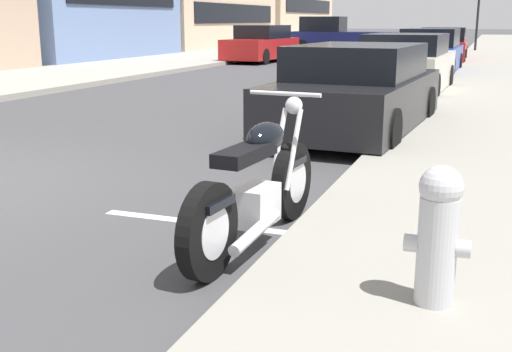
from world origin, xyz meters
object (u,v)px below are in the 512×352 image
parked_motorcycle (257,189)px  parked_car_across_street (429,53)px  parked_car_mid_block (357,91)px  parked_car_far_down_curb (443,46)px  parked_car_behind_motorcycle (406,65)px  car_opposite_curb (262,45)px  crossing_truck (338,37)px  fire_hydrant (438,232)px

parked_motorcycle → parked_car_across_street: parked_car_across_street is taller
parked_motorcycle → parked_car_mid_block: parked_car_mid_block is taller
parked_car_mid_block → parked_car_far_down_curb: (18.06, 0.06, 0.02)m
parked_car_behind_motorcycle → car_opposite_curb: bearing=37.4°
parked_car_across_street → parked_car_far_down_curb: size_ratio=0.93×
parked_car_behind_motorcycle → crossing_truck: (16.77, 5.52, 0.19)m
crossing_truck → fire_hydrant: 29.39m
parked_car_behind_motorcycle → parked_car_mid_block: bearing=-178.0°
parked_car_across_street → parked_car_far_down_curb: parked_car_across_street is taller
parked_car_across_street → crossing_truck: (10.62, 5.47, 0.19)m
parked_car_mid_block → parked_car_behind_motorcycle: bearing=3.4°
parked_car_far_down_curb → car_opposite_curb: car_opposite_curb is taller
parked_car_behind_motorcycle → car_opposite_curb: car_opposite_curb is taller
parked_car_behind_motorcycle → parked_car_far_down_curb: bearing=2.5°
parked_car_far_down_curb → car_opposite_curb: 7.49m
crossing_truck → car_opposite_curb: crossing_truck is taller
parked_car_behind_motorcycle → crossing_truck: 17.65m
parked_motorcycle → car_opposite_curb: size_ratio=0.46×
crossing_truck → parked_motorcycle: bearing=101.7°
parked_car_mid_block → parked_car_across_street: (11.77, 0.03, 0.03)m
parked_car_mid_block → car_opposite_curb: (15.85, 7.22, 0.06)m
parked_car_far_down_curb → car_opposite_curb: bearing=105.8°
parked_car_far_down_curb → crossing_truck: (4.33, 5.44, 0.20)m
parked_car_behind_motorcycle → crossing_truck: crossing_truck is taller
fire_hydrant → crossing_truck: bearing=14.2°
parked_car_mid_block → fire_hydrant: (-6.11, -1.68, -0.09)m
parked_car_across_street → crossing_truck: bearing=28.7°
parked_motorcycle → crossing_truck: crossing_truck is taller
fire_hydrant → parked_car_across_street: bearing=5.5°
parked_car_far_down_curb → parked_car_mid_block: bearing=178.9°
parked_motorcycle → parked_car_across_street: 16.94m
crossing_truck → fire_hydrant: bearing=104.0°
parked_car_behind_motorcycle → parked_car_across_street: 6.15m
parked_car_mid_block → parked_car_far_down_curb: bearing=3.7°
parked_motorcycle → parked_car_behind_motorcycle: (10.79, 0.26, 0.24)m
parked_car_across_street → parked_car_behind_motorcycle: bearing=-178.2°
car_opposite_curb → parked_car_far_down_curb: bearing=110.5°
parked_car_mid_block → fire_hydrant: bearing=-161.1°
parked_car_mid_block → parked_car_across_street: size_ratio=1.04×
car_opposite_curb → parked_car_mid_block: bearing=27.8°
parked_motorcycle → crossing_truck: (27.56, 5.78, 0.43)m
parked_car_far_down_curb → fire_hydrant: (-24.16, -1.74, -0.11)m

